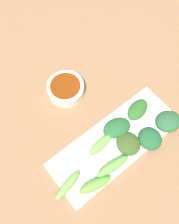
% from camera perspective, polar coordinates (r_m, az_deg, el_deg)
% --- Properties ---
extents(tabletop, '(2.10, 2.10, 0.02)m').
position_cam_1_polar(tabletop, '(0.62, 1.76, -2.02)').
color(tabletop, brown).
rests_on(tabletop, ground).
extents(sauce_bowl, '(0.10, 0.10, 0.04)m').
position_cam_1_polar(sauce_bowl, '(0.63, -6.04, 5.90)').
color(sauce_bowl, silver).
rests_on(sauce_bowl, tabletop).
extents(serving_plate, '(0.13, 0.35, 0.01)m').
position_cam_1_polar(serving_plate, '(0.59, 6.53, -7.67)').
color(serving_plate, white).
rests_on(serving_plate, tabletop).
extents(broccoli_stalk_0, '(0.04, 0.08, 0.03)m').
position_cam_1_polar(broccoli_stalk_0, '(0.55, -5.57, -18.07)').
color(broccoli_stalk_0, '#69A348').
rests_on(broccoli_stalk_0, serving_plate).
extents(broccoli_leafy_1, '(0.07, 0.06, 0.02)m').
position_cam_1_polar(broccoli_leafy_1, '(0.57, 9.83, -7.95)').
color(broccoli_leafy_1, '#304B1E').
rests_on(broccoli_leafy_1, serving_plate).
extents(broccoli_leafy_2, '(0.07, 0.07, 0.03)m').
position_cam_1_polar(broccoli_leafy_2, '(0.59, 15.13, -6.56)').
color(broccoli_leafy_2, '#1B522E').
rests_on(broccoli_leafy_2, serving_plate).
extents(broccoli_leafy_3, '(0.07, 0.08, 0.03)m').
position_cam_1_polar(broccoli_leafy_3, '(0.58, 6.93, -4.03)').
color(broccoli_leafy_3, '#1F5529').
rests_on(broccoli_leafy_3, serving_plate).
extents(broccoli_leafy_4, '(0.06, 0.08, 0.02)m').
position_cam_1_polar(broccoli_leafy_4, '(0.61, 12.13, 0.61)').
color(broccoli_leafy_4, '#265B22').
rests_on(broccoli_leafy_4, serving_plate).
extents(broccoli_stalk_5, '(0.03, 0.08, 0.02)m').
position_cam_1_polar(broccoli_stalk_5, '(0.56, 2.76, -8.36)').
color(broccoli_stalk_5, '#65BB4C').
rests_on(broccoli_stalk_5, serving_plate).
extents(broccoli_stalk_6, '(0.04, 0.08, 0.03)m').
position_cam_1_polar(broccoli_stalk_6, '(0.54, 1.36, -18.07)').
color(broccoli_stalk_6, '#5DAE3F').
rests_on(broccoli_stalk_6, serving_plate).
extents(broccoli_leafy_7, '(0.07, 0.08, 0.03)m').
position_cam_1_polar(broccoli_leafy_7, '(0.62, 19.42, -2.26)').
color(broccoli_leafy_7, '#245431').
rests_on(broccoli_leafy_7, serving_plate).
extents(broccoli_stalk_8, '(0.03, 0.09, 0.03)m').
position_cam_1_polar(broccoli_stalk_8, '(0.55, 5.87, -13.60)').
color(broccoli_stalk_8, '#5DBA47').
rests_on(broccoli_stalk_8, serving_plate).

